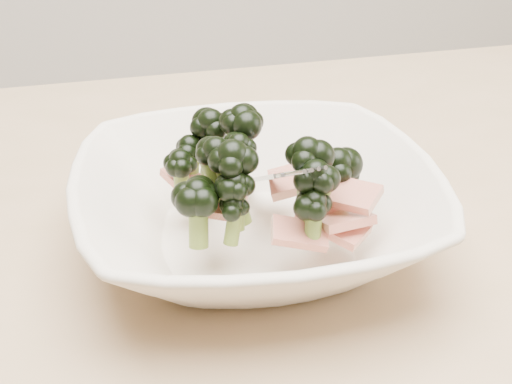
# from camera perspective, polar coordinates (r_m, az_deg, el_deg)

# --- Properties ---
(dining_table) EXTENTS (1.20, 0.80, 0.75)m
(dining_table) POSITION_cam_1_polar(r_m,az_deg,el_deg) (0.67, 1.64, -9.78)
(dining_table) COLOR tan
(dining_table) RESTS_ON ground
(broccoli_dish) EXTENTS (0.30, 0.30, 0.12)m
(broccoli_dish) POSITION_cam_1_polar(r_m,az_deg,el_deg) (0.56, 0.03, -0.98)
(broccoli_dish) COLOR beige
(broccoli_dish) RESTS_ON dining_table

